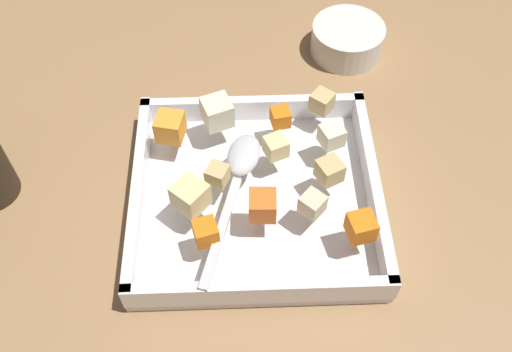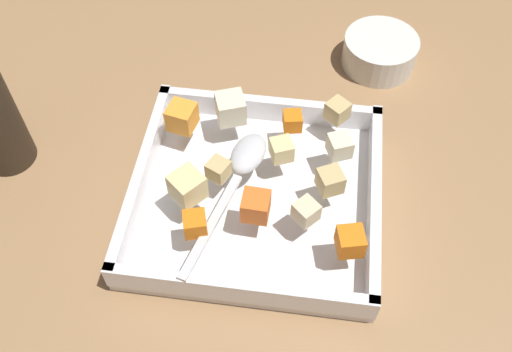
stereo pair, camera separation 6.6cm
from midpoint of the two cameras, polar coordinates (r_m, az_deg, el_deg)
The scene contains 17 objects.
ground_plane at distance 0.71m, azimuth -1.41°, elevation -2.80°, with size 4.00×4.00×0.00m, color #936D47.
baking_dish at distance 0.69m, azimuth -2.71°, elevation -2.35°, with size 0.29×0.27×0.05m.
carrot_chunk_heap_side at distance 0.63m, azimuth -2.34°, elevation -3.12°, with size 0.03×0.03×0.03m, color orange.
carrot_chunk_mid_left at distance 0.62m, azimuth -8.00°, elevation -5.66°, with size 0.02×0.02×0.02m, color orange.
carrot_chunk_rim_edge at distance 0.62m, azimuth 7.30°, elevation -5.18°, with size 0.03×0.03×0.03m, color orange.
carrot_chunk_mid_right at distance 0.71m, azimuth -0.23°, elevation 5.62°, with size 0.02×0.02×0.02m, color orange.
carrot_chunk_corner_nw at distance 0.71m, azimuth -11.07°, elevation 4.56°, with size 0.03×0.03×0.03m, color orange.
potato_chunk_near_right at distance 0.66m, azimuth 4.38°, elevation 0.62°, with size 0.03×0.03×0.03m, color tan.
potato_chunk_back_center at distance 0.63m, azimuth 2.61°, elevation -2.97°, with size 0.02×0.02×0.02m, color beige.
potato_chunk_heap_top at distance 0.66m, azimuth -6.63°, elevation 0.24°, with size 0.02×0.02×0.02m, color tan.
potato_chunk_far_right at distance 0.73m, azimuth 3.92°, elevation 7.14°, with size 0.02×0.02×0.02m, color tan.
potato_chunk_corner_se at distance 0.71m, azimuth -6.47°, elevation 6.07°, with size 0.03×0.03×0.03m, color beige.
potato_chunk_under_handle at distance 0.69m, azimuth 4.73°, elevation 3.80°, with size 0.03×0.03×0.03m, color beige.
potato_chunk_near_spoon at distance 0.64m, azimuth -9.37°, elevation -2.14°, with size 0.03×0.03×0.03m, color #E0CC89.
potato_chunk_corner_sw at distance 0.68m, azimuth -0.80°, elevation 2.71°, with size 0.02×0.02×0.02m, color #E0CC89.
serving_spoon at distance 0.67m, azimuth -4.30°, elevation 0.97°, with size 0.08×0.20×0.02m.
small_prep_bowl at distance 0.88m, azimuth 6.78°, elevation 13.01°, with size 0.11×0.11×0.05m, color silver.
Camera 1 is at (0.03, 0.39, 0.59)m, focal length 40.84 mm.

